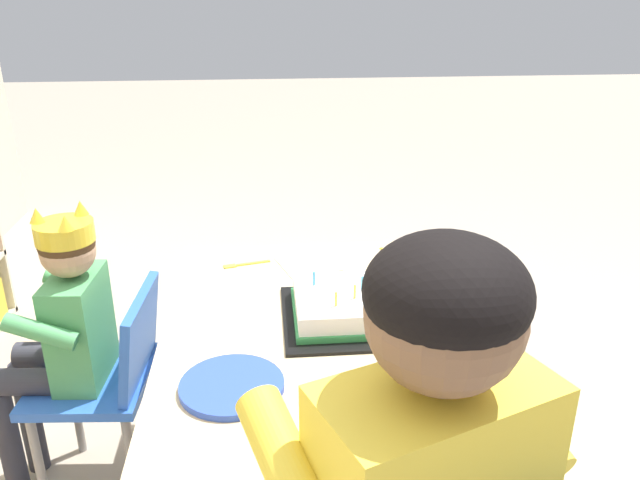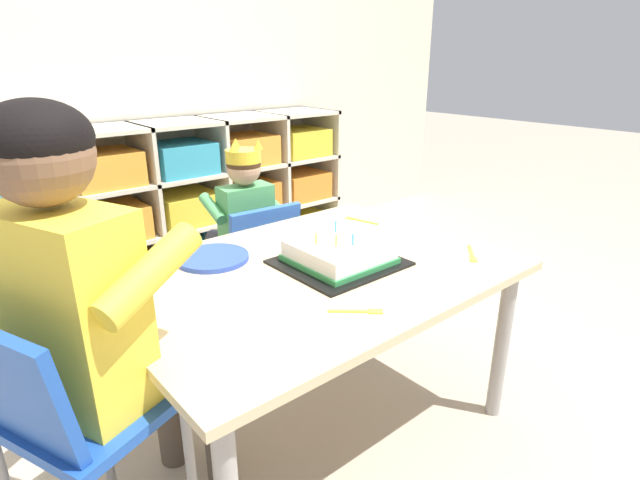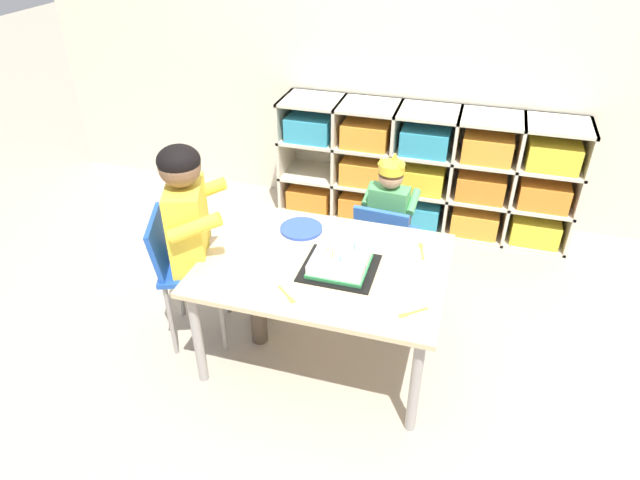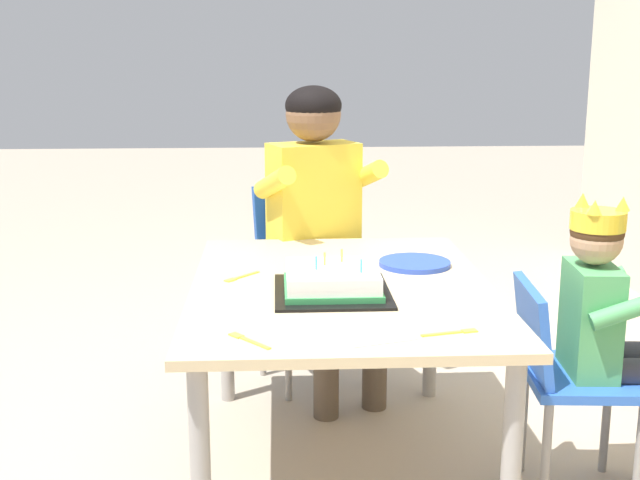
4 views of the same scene
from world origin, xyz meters
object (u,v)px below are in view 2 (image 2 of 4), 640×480
Objects in this scene: paper_plate_stack at (213,258)px; classroom_chair_adult_side at (65,412)px; adult_helper_seated at (96,296)px; activity_table at (311,286)px; classroom_chair_blue at (255,257)px; fork_near_cake_tray at (359,311)px; birthday_cake_on_tray at (339,255)px; fork_beside_plate_stack at (360,220)px; child_with_crown at (241,215)px; fork_scattered_mid_table at (472,254)px.

classroom_chair_adult_side is at bearing -149.62° from paper_plate_stack.
classroom_chair_adult_side reaches higher than paper_plate_stack.
adult_helper_seated reaches higher than classroom_chair_adult_side.
classroom_chair_blue is at bearing 72.77° from activity_table.
fork_near_cake_tray is (-0.08, -0.28, 0.06)m from activity_table.
activity_table is 1.05× the size of adult_helper_seated.
birthday_cake_on_tray is (-0.10, -0.61, 0.22)m from classroom_chair_blue.
child_with_crown is at bearing -166.50° from fork_beside_plate_stack.
activity_table is at bearing 79.00° from child_with_crown.
adult_helper_seated reaches higher than fork_scattered_mid_table.
adult_helper_seated is at bearing 42.23° from classroom_chair_blue.
fork_beside_plate_stack is (0.23, -0.46, 0.04)m from child_with_crown.
fork_scattered_mid_table is 0.47m from fork_beside_plate_stack.
fork_scattered_mid_table is (0.26, -0.82, 0.19)m from classroom_chair_blue.
paper_plate_stack is (-0.37, -0.45, 0.05)m from child_with_crown.
classroom_chair_blue is at bearing 90.43° from child_with_crown.
paper_plate_stack reaches higher than fork_beside_plate_stack.
classroom_chair_adult_side is (-0.70, -0.07, -0.04)m from activity_table.
child_with_crown is at bearing 49.98° from paper_plate_stack.
adult_helper_seated is 7.80× the size of fork_beside_plate_stack.
birthday_cake_on_tray is 1.56× the size of paper_plate_stack.
paper_plate_stack is at bearing 47.49° from classroom_chair_blue.
paper_plate_stack is 0.61m from fork_beside_plate_stack.
child_with_crown is 0.51m from fork_beside_plate_stack.
paper_plate_stack is at bearing 128.46° from activity_table.
paper_plate_stack is 1.56× the size of fork_beside_plate_stack.
fork_near_cake_tray is at bearing -58.03° from fork_beside_plate_stack.
birthday_cake_on_tray is 0.30m from fork_near_cake_tray.
classroom_chair_adult_side is 6.50× the size of fork_near_cake_tray.
fork_beside_plate_stack reaches higher than activity_table.
activity_table is 0.62m from classroom_chair_blue.
fork_scattered_mid_table is at bearing -30.67° from birthday_cake_on_tray.
fork_beside_plate_stack is at bearing 37.22° from birthday_cake_on_tray.
adult_helper_seated is at bearing -147.57° from paper_plate_stack.
child_with_crown is at bearing 65.68° from fork_scattered_mid_table.
birthday_cake_on_tray reaches higher than fork_scattered_mid_table.
paper_plate_stack is (-0.27, 0.27, -0.02)m from birthday_cake_on_tray.
classroom_chair_adult_side is at bearing -88.95° from fork_beside_plate_stack.
classroom_chair_adult_side is 0.66× the size of adult_helper_seated.
classroom_chair_adult_side is 0.80m from birthday_cake_on_tray.
activity_table is at bearing -64.31° from fork_near_cake_tray.
adult_helper_seated is (-0.78, -0.60, 0.30)m from classroom_chair_blue.
birthday_cake_on_tray is at bearing -66.25° from fork_beside_plate_stack.
classroom_chair_blue reaches higher than fork_beside_plate_stack.
child_with_crown is (0.19, 0.68, 0.02)m from activity_table.
birthday_cake_on_tray is 0.38m from paper_plate_stack.
fork_near_cake_tray reaches higher than activity_table.
fork_near_cake_tray is (-0.27, -0.96, 0.04)m from child_with_crown.
fork_near_cake_tray and fork_scattered_mid_table have the same top height.
paper_plate_stack is at bearing 135.43° from birthday_cake_on_tray.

